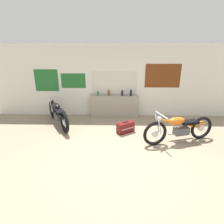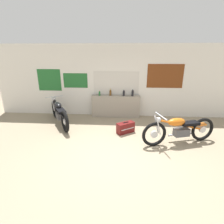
{
  "view_description": "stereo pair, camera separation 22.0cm",
  "coord_description": "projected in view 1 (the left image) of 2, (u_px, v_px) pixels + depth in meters",
  "views": [
    {
      "loc": [
        -0.05,
        -3.77,
        2.47
      ],
      "look_at": [
        -0.19,
        1.42,
        0.7
      ],
      "focal_mm": 28.0,
      "sensor_mm": 36.0,
      "label": 1
    },
    {
      "loc": [
        0.17,
        -3.76,
        2.47
      ],
      "look_at": [
        -0.19,
        1.42,
        0.7
      ],
      "focal_mm": 28.0,
      "sensor_mm": 36.0,
      "label": 2
    }
  ],
  "objects": [
    {
      "name": "bottle_left_center",
      "position": [
        109.0,
        93.0,
        6.85
      ],
      "size": [
        0.08,
        0.08,
        0.27
      ],
      "color": "#5B3814",
      "rests_on": "sill_counter"
    },
    {
      "name": "sill_counter",
      "position": [
        114.0,
        106.0,
        7.01
      ],
      "size": [
        1.91,
        0.28,
        0.87
      ],
      "color": "gray",
      "rests_on": "ground_plane"
    },
    {
      "name": "bottle_center",
      "position": [
        122.0,
        93.0,
        6.8
      ],
      "size": [
        0.08,
        0.08,
        0.27
      ],
      "color": "black",
      "rests_on": "sill_counter"
    },
    {
      "name": "wall_back",
      "position": [
        118.0,
        81.0,
        6.86
      ],
      "size": [
        10.0,
        0.07,
        2.8
      ],
      "color": "silver",
      "rests_on": "ground_plane"
    },
    {
      "name": "bottle_leftmost",
      "position": [
        98.0,
        93.0,
        6.82
      ],
      "size": [
        0.07,
        0.07,
        0.21
      ],
      "color": "#23662D",
      "rests_on": "sill_counter"
    },
    {
      "name": "ground_plane",
      "position": [
        118.0,
        157.0,
        4.37
      ],
      "size": [
        24.0,
        24.0,
        0.0
      ],
      "primitive_type": "plane",
      "color": "gray"
    },
    {
      "name": "motorcycle_orange",
      "position": [
        179.0,
        128.0,
        4.98
      ],
      "size": [
        2.15,
        0.83,
        0.89
      ],
      "color": "black",
      "rests_on": "ground_plane"
    },
    {
      "name": "bottle_right_center",
      "position": [
        131.0,
        93.0,
        6.78
      ],
      "size": [
        0.08,
        0.08,
        0.3
      ],
      "color": "black",
      "rests_on": "sill_counter"
    },
    {
      "name": "motorcycle_black",
      "position": [
        58.0,
        113.0,
        6.17
      ],
      "size": [
        1.32,
        1.96,
        0.9
      ],
      "color": "black",
      "rests_on": "ground_plane"
    },
    {
      "name": "hard_case_darkred",
      "position": [
        126.0,
        127.0,
        5.66
      ],
      "size": [
        0.61,
        0.53,
        0.37
      ],
      "color": "maroon",
      "rests_on": "ground_plane"
    }
  ]
}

